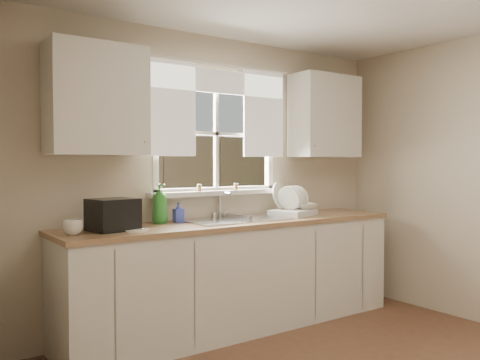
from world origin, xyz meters
TOP-DOWN VIEW (x-y plane):
  - room_walls at (0.00, -0.07)m, footprint 3.62×4.02m
  - window at (0.00, 2.00)m, footprint 1.38×0.16m
  - curtains at (0.00, 1.95)m, footprint 1.50×0.03m
  - base_cabinets at (0.00, 1.68)m, footprint 3.00×0.62m
  - countertop at (0.00, 1.68)m, footprint 3.04×0.65m
  - upper_cabinet_left at (-1.15, 1.82)m, footprint 0.70×0.33m
  - upper_cabinet_right at (1.15, 1.82)m, footprint 0.70×0.33m
  - wall_outlet at (0.88, 1.99)m, footprint 0.08×0.01m
  - sill_jars at (-0.03, 1.94)m, footprint 0.42×0.04m
  - backyard at (0.58, 8.42)m, footprint 20.00×10.00m
  - sink at (0.00, 1.71)m, footprint 0.88×0.52m
  - dish_rack at (0.64, 1.73)m, footprint 0.49×0.43m
  - bowl at (0.76, 1.68)m, footprint 0.27×0.27m
  - soap_bottle_a at (-0.63, 1.86)m, footprint 0.15×0.15m
  - soap_bottle_b at (-0.48, 1.84)m, footprint 0.08×0.08m
  - soap_bottle_c at (-1.13, 1.87)m, footprint 0.17×0.17m
  - saucer at (-0.97, 1.58)m, footprint 0.18×0.18m
  - cup at (-1.40, 1.60)m, footprint 0.18×0.18m
  - black_appliance at (-1.09, 1.68)m, footprint 0.35×0.32m

SIDE VIEW (x-z plane):
  - base_cabinets at x=0.00m, z-range 0.00..0.87m
  - sink at x=0.00m, z-range 0.64..1.04m
  - countertop at x=0.00m, z-range 0.87..0.91m
  - saucer at x=-0.97m, z-range 0.91..0.92m
  - cup at x=-1.40m, z-range 0.91..1.02m
  - dish_rack at x=0.64m, z-range 0.84..1.14m
  - bowl at x=0.76m, z-range 0.96..1.02m
  - soap_bottle_b at x=-0.48m, z-range 0.91..1.07m
  - soap_bottle_c at x=-1.13m, z-range 0.91..1.08m
  - black_appliance at x=-1.09m, z-range 0.91..1.14m
  - soap_bottle_a at x=-0.63m, z-range 0.91..1.23m
  - wall_outlet at x=0.88m, z-range 1.02..1.14m
  - sill_jars at x=-0.03m, z-range 1.15..1.21m
  - room_walls at x=0.00m, z-range -0.01..2.49m
  - window at x=0.00m, z-range 0.95..2.02m
  - upper_cabinet_left at x=-1.15m, z-range 1.45..2.25m
  - upper_cabinet_right at x=1.15m, z-range 1.45..2.25m
  - curtains at x=0.00m, z-range 1.53..2.34m
  - backyard at x=0.58m, z-range 0.40..6.53m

